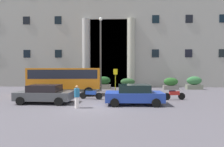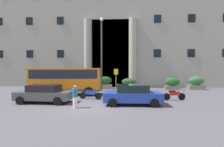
{
  "view_description": "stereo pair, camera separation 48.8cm",
  "coord_description": "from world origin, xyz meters",
  "views": [
    {
      "loc": [
        1.74,
        -12.1,
        2.74
      ],
      "look_at": [
        1.1,
        4.91,
        2.2
      ],
      "focal_mm": 28.2,
      "sensor_mm": 36.0,
      "label": 1
    },
    {
      "loc": [
        2.23,
        -12.07,
        2.74
      ],
      "look_at": [
        1.1,
        4.91,
        2.2
      ],
      "focal_mm": 28.2,
      "sensor_mm": 36.0,
      "label": 2
    }
  ],
  "objects": [
    {
      "name": "hedge_planter_entrance_left",
      "position": [
        2.93,
        10.68,
        0.67
      ],
      "size": [
        1.95,
        0.76,
        1.39
      ],
      "color": "slate",
      "rests_on": "ground_plane"
    },
    {
      "name": "motorcycle_far_end",
      "position": [
        6.48,
        3.09,
        0.45
      ],
      "size": [
        1.92,
        0.55,
        0.89
      ],
      "rotation": [
        0.0,
        0.0,
        0.14
      ],
      "color": "black",
      "rests_on": "ground_plane"
    },
    {
      "name": "ground_plane",
      "position": [
        0.0,
        0.0,
        -0.06
      ],
      "size": [
        80.0,
        64.0,
        0.12
      ],
      "primitive_type": "cube",
      "color": "#4B4850"
    },
    {
      "name": "orange_minibus",
      "position": [
        -3.65,
        5.5,
        1.63
      ],
      "size": [
        7.15,
        3.03,
        2.72
      ],
      "rotation": [
        0.0,
        0.0,
        0.08
      ],
      "color": "orange",
      "rests_on": "ground_plane"
    },
    {
      "name": "motorcycle_near_kerb",
      "position": [
        -5.38,
        3.09,
        0.45
      ],
      "size": [
        1.91,
        0.55,
        0.89
      ],
      "rotation": [
        0.0,
        0.0,
        -0.06
      ],
      "color": "black",
      "rests_on": "ground_plane"
    },
    {
      "name": "pedestrian_child_trailing",
      "position": [
        -1.11,
        -0.25,
        0.77
      ],
      "size": [
        0.36,
        0.36,
        1.54
      ],
      "rotation": [
        0.0,
        0.0,
        3.7
      ],
      "color": "silver",
      "rests_on": "ground_plane"
    },
    {
      "name": "office_building_facade",
      "position": [
        0.0,
        17.48,
        10.87
      ],
      "size": [
        40.44,
        9.79,
        21.76
      ],
      "color": "gray",
      "rests_on": "ground_plane"
    },
    {
      "name": "scooter_by_planter",
      "position": [
        -0.72,
        3.14,
        0.46
      ],
      "size": [
        2.06,
        0.71,
        0.89
      ],
      "rotation": [
        0.0,
        0.0,
        -0.23
      ],
      "color": "black",
      "rests_on": "ground_plane"
    },
    {
      "name": "parked_estate_mid",
      "position": [
        2.89,
        1.0,
        0.76
      ],
      "size": [
        4.27,
        2.03,
        1.5
      ],
      "rotation": [
        0.0,
        0.0,
        0.02
      ],
      "color": "#1F3999",
      "rests_on": "ground_plane"
    },
    {
      "name": "parked_coupe_end",
      "position": [
        -4.01,
        1.34,
        0.73
      ],
      "size": [
        4.31,
        2.15,
        1.42
      ],
      "rotation": [
        0.0,
        0.0,
        -0.03
      ],
      "color": "#444549",
      "rests_on": "ground_plane"
    },
    {
      "name": "lamppost_plaza_centre",
      "position": [
        -0.34,
        8.36,
        4.93
      ],
      "size": [
        0.4,
        0.4,
        8.59
      ],
      "color": "#3C3B38",
      "rests_on": "ground_plane"
    },
    {
      "name": "hedge_planter_west",
      "position": [
        -0.19,
        10.65,
        0.78
      ],
      "size": [
        1.81,
        0.81,
        1.62
      ],
      "color": "gray",
      "rests_on": "ground_plane"
    },
    {
      "name": "hedge_planter_entrance_right",
      "position": [
        -4.86,
        10.29,
        0.63
      ],
      "size": [
        2.08,
        0.99,
        1.3
      ],
      "color": "#685F5F",
      "rests_on": "ground_plane"
    },
    {
      "name": "hedge_planter_far_east",
      "position": [
        8.36,
        10.37,
        0.73
      ],
      "size": [
        1.88,
        0.74,
        1.51
      ],
      "color": "slate",
      "rests_on": "ground_plane"
    },
    {
      "name": "bus_stop_sign",
      "position": [
        1.4,
        7.01,
        1.62
      ],
      "size": [
        0.44,
        0.08,
        2.62
      ],
      "color": "#999B15",
      "rests_on": "ground_plane"
    },
    {
      "name": "hedge_planter_far_west",
      "position": [
        11.42,
        10.72,
        0.8
      ],
      "size": [
        1.98,
        0.82,
        1.66
      ],
      "color": "slate",
      "rests_on": "ground_plane"
    }
  ]
}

